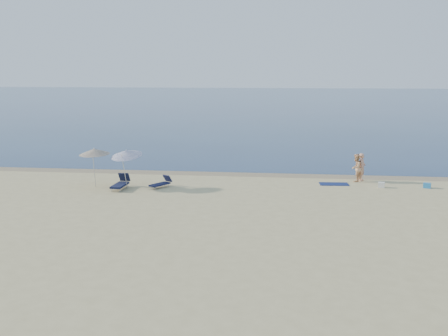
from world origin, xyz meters
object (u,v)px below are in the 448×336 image
at_px(person_left, 362,167).
at_px(blue_cooler, 427,185).
at_px(person_right, 356,168).
at_px(umbrella_near, 126,153).

xyz_separation_m(person_left, blue_cooler, (3.52, -1.68, -0.71)).
relative_size(person_right, blue_cooler, 4.08).
bearing_deg(umbrella_near, person_left, 34.79).
xyz_separation_m(person_left, person_right, (-0.38, -0.26, -0.01)).
bearing_deg(person_right, umbrella_near, -44.94).
distance_m(person_right, umbrella_near, 13.82).
relative_size(person_right, umbrella_near, 0.71).
bearing_deg(person_right, blue_cooler, 100.60).
xyz_separation_m(person_right, blue_cooler, (3.90, -1.41, -0.70)).
relative_size(person_left, blue_cooler, 4.11).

